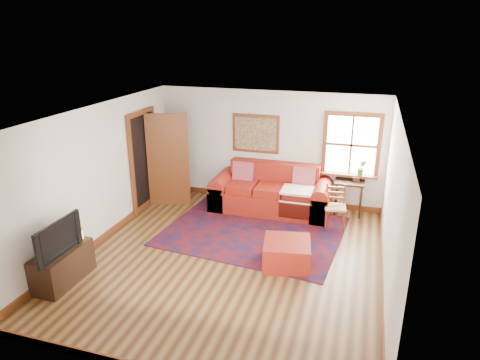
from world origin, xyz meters
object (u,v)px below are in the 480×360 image
(side_table, at_px, (349,187))
(ladder_back_chair, at_px, (335,205))
(media_cabinet, at_px, (63,266))
(red_leather_sofa, at_px, (271,195))
(red_ottoman, at_px, (287,253))

(side_table, bearing_deg, ladder_back_chair, -106.93)
(media_cabinet, bearing_deg, red_leather_sofa, 56.37)
(ladder_back_chair, relative_size, media_cabinet, 0.86)
(side_table, xyz_separation_m, media_cabinet, (-4.05, -3.95, -0.33))
(ladder_back_chair, bearing_deg, media_cabinet, -139.92)
(red_ottoman, bearing_deg, side_table, 61.50)
(red_leather_sofa, xyz_separation_m, red_ottoman, (0.77, -2.18, -0.11))
(red_leather_sofa, xyz_separation_m, side_table, (1.61, 0.27, 0.28))
(side_table, xyz_separation_m, ladder_back_chair, (-0.22, -0.72, -0.14))
(side_table, distance_m, media_cabinet, 5.67)
(ladder_back_chair, bearing_deg, red_ottoman, -109.68)
(red_leather_sofa, height_order, side_table, red_leather_sofa)
(red_leather_sofa, distance_m, ladder_back_chair, 1.47)
(side_table, relative_size, ladder_back_chair, 0.84)
(side_table, relative_size, media_cabinet, 0.72)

